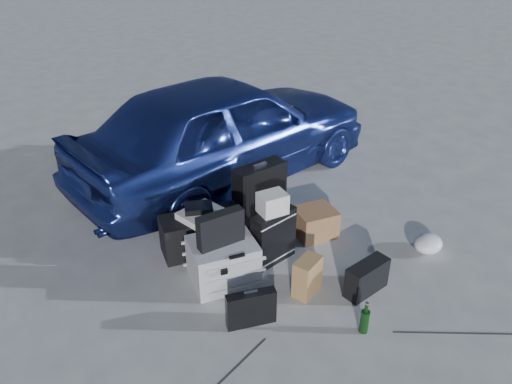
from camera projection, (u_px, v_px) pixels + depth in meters
ground at (311, 292)px, 4.46m from camera, size 60.00×60.00×0.00m
car at (225, 129)px, 6.04m from camera, size 4.08×2.09×1.33m
pelican_case at (223, 262)px, 4.51m from camera, size 0.66×0.58×0.42m
laptop_bag at (220, 229)px, 4.31m from camera, size 0.43×0.12×0.32m
briefcase at (251, 309)px, 4.05m from camera, size 0.42×0.21×0.32m
suitcase_left at (259, 197)px, 5.20m from camera, size 0.58×0.24×0.74m
suitcase_right at (273, 236)px, 4.74m from camera, size 0.47×0.23×0.54m
white_carton at (272, 203)px, 4.56m from camera, size 0.27×0.22×0.20m
duffel_bag at (202, 233)px, 4.93m from camera, size 0.85×0.50×0.40m
flat_box_white at (200, 214)px, 4.80m from camera, size 0.45×0.38×0.07m
flat_box_black at (199, 208)px, 4.78m from camera, size 0.32×0.28×0.06m
kraft_bag at (307, 276)px, 4.38m from camera, size 0.31×0.24×0.35m
cardboard_box at (315, 222)px, 5.18m from camera, size 0.45×0.42×0.30m
plastic_bag at (428, 244)px, 4.96m from camera, size 0.35×0.31×0.17m
messenger_bag at (367, 278)px, 4.40m from camera, size 0.44×0.20×0.30m
green_bottle at (365, 318)px, 3.98m from camera, size 0.08×0.08×0.29m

